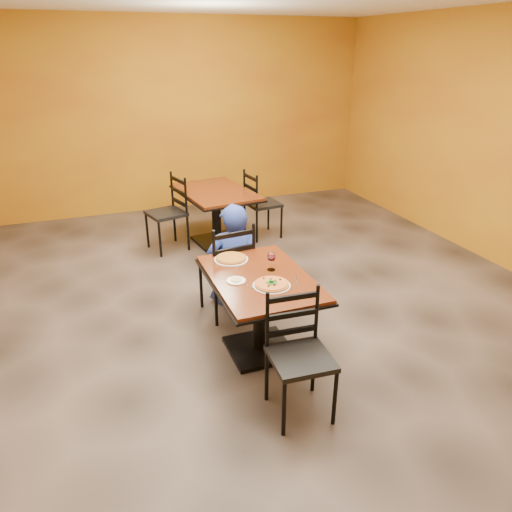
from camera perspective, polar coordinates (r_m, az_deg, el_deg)
name	(u,v)px	position (r m, az deg, el deg)	size (l,w,h in m)	color
floor	(242,323)	(4.82, -1.70, -8.01)	(7.00, 8.00, 0.01)	black
wall_back	(159,118)	(8.06, -11.50, 15.89)	(7.00, 0.01, 3.00)	#AD7D13
table_main	(260,296)	(4.13, 0.47, -4.85)	(0.83, 1.23, 0.75)	#59240E
table_second	(216,204)	(6.59, -4.80, 6.21)	(1.05, 1.41, 0.75)	#59240E
chair_main_near	(301,359)	(3.52, 5.38, -12.16)	(0.43, 0.43, 0.95)	black
chair_main_far	(226,268)	(4.79, -3.57, -1.41)	(0.45, 0.45, 1.00)	black
chair_second_left	(166,214)	(6.47, -10.69, 4.98)	(0.45, 0.45, 1.00)	black
chair_second_right	(263,204)	(6.83, 0.83, 6.22)	(0.44, 0.44, 0.96)	black
diner	(233,254)	(5.01, -2.73, 0.29)	(0.56, 0.37, 1.09)	navy
plate_main	(272,286)	(3.88, 1.88, -3.56)	(0.31, 0.31, 0.01)	white
pizza_main	(272,284)	(3.87, 1.89, -3.35)	(0.28, 0.28, 0.02)	maroon
plate_far	(231,260)	(4.35, -2.99, -0.42)	(0.31, 0.31, 0.01)	white
pizza_far	(231,258)	(4.34, -2.99, -0.23)	(0.28, 0.28, 0.02)	gold
side_plate	(236,281)	(3.96, -2.39, -2.97)	(0.16, 0.16, 0.01)	white
dip	(236,280)	(3.96, -2.39, -2.85)	(0.09, 0.09, 0.01)	tan
wine_glass	(271,260)	(4.12, 1.84, -0.54)	(0.08, 0.08, 0.18)	white
fork	(255,289)	(3.84, -0.14, -3.92)	(0.01, 0.19, 0.00)	silver
knife	(297,281)	(3.97, 4.90, -2.99)	(0.01, 0.21, 0.00)	silver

